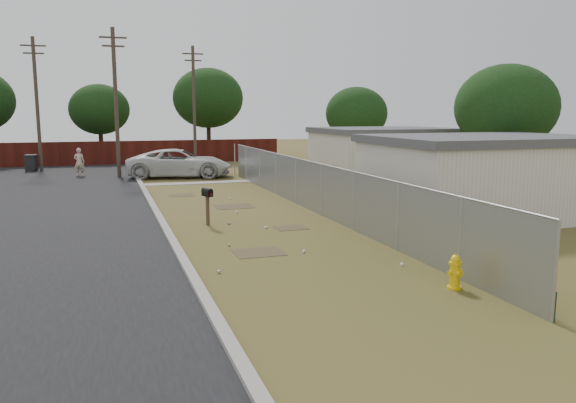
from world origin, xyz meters
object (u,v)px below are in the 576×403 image
object	(u,v)px
mailbox	(207,196)
pickup_truck	(180,163)
fire_hydrant	(455,272)
trash_bin	(31,163)
pedestrian	(79,162)

from	to	relation	value
mailbox	pickup_truck	size ratio (longest dim) A/B	0.21
fire_hydrant	trash_bin	distance (m)	33.45
mailbox	trash_bin	bearing A→B (deg)	110.08
fire_hydrant	pedestrian	world-z (taller)	pedestrian
pedestrian	trash_bin	bearing A→B (deg)	-39.01
trash_bin	pickup_truck	bearing A→B (deg)	-36.65
fire_hydrant	mailbox	xyz separation A→B (m)	(-4.03, 9.02, 0.68)
trash_bin	mailbox	bearing A→B (deg)	-69.92
fire_hydrant	pickup_truck	distance (m)	24.57
pedestrian	trash_bin	distance (m)	5.27
pedestrian	pickup_truck	bearing A→B (deg)	169.15
mailbox	pedestrian	distance (m)	18.65
trash_bin	pedestrian	bearing A→B (deg)	-52.20
pedestrian	fire_hydrant	bearing A→B (deg)	121.43
fire_hydrant	pickup_truck	xyz separation A→B (m)	(-3.00, 24.38, 0.49)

